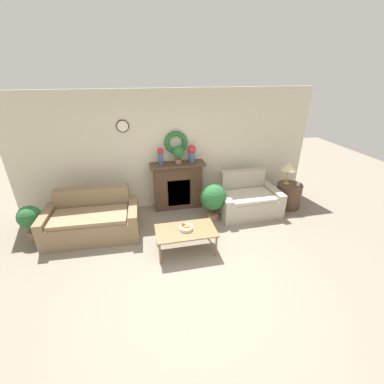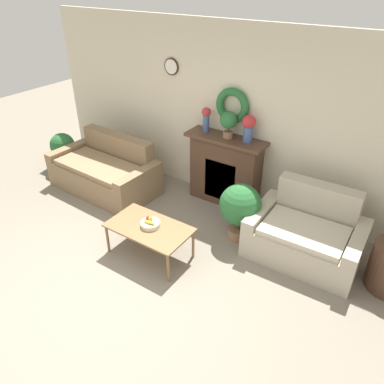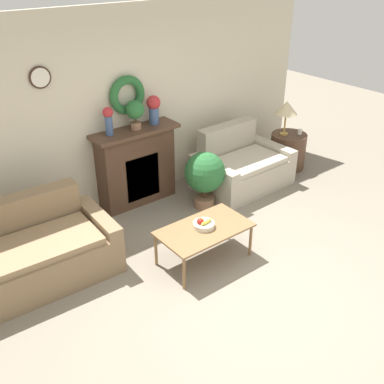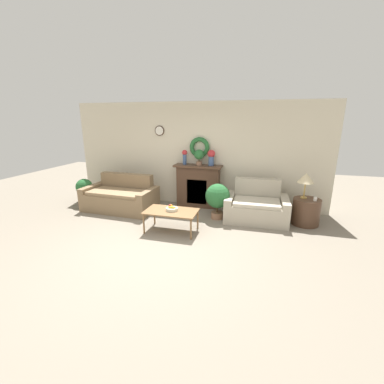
% 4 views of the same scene
% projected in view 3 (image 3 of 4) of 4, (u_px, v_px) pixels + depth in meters
% --- Properties ---
extents(ground_plane, '(16.00, 16.00, 0.00)m').
position_uv_depth(ground_plane, '(254.00, 297.00, 4.80)').
color(ground_plane, gray).
extents(wall_back, '(6.80, 0.18, 2.70)m').
position_uv_depth(wall_back, '(116.00, 111.00, 6.04)').
color(wall_back, beige).
rests_on(wall_back, ground_plane).
extents(fireplace, '(1.24, 0.41, 1.12)m').
position_uv_depth(fireplace, '(136.00, 166.00, 6.36)').
color(fireplace, '#4C3323').
rests_on(fireplace, ground_plane).
extents(couch_left, '(1.84, 1.03, 0.88)m').
position_uv_depth(couch_left, '(30.00, 255.00, 4.95)').
color(couch_left, '#846B4C').
rests_on(couch_left, ground_plane).
extents(loveseat_right, '(1.42, 0.98, 0.90)m').
position_uv_depth(loveseat_right, '(241.00, 167.00, 6.94)').
color(loveseat_right, '#B2A893').
rests_on(loveseat_right, ground_plane).
extents(coffee_table, '(1.08, 0.62, 0.45)m').
position_uv_depth(coffee_table, '(204.00, 231.00, 5.18)').
color(coffee_table, olive).
rests_on(coffee_table, ground_plane).
extents(fruit_bowl, '(0.25, 0.25, 0.12)m').
position_uv_depth(fruit_bowl, '(203.00, 224.00, 5.16)').
color(fruit_bowl, beige).
rests_on(fruit_bowl, coffee_table).
extents(side_table_by_loveseat, '(0.58, 0.58, 0.59)m').
position_uv_depth(side_table_by_loveseat, '(288.00, 151.00, 7.51)').
color(side_table_by_loveseat, '#4C3323').
rests_on(side_table_by_loveseat, ground_plane).
extents(table_lamp, '(0.35, 0.35, 0.56)m').
position_uv_depth(table_lamp, '(287.00, 108.00, 7.16)').
color(table_lamp, '#B28E42').
rests_on(table_lamp, side_table_by_loveseat).
extents(mug, '(0.07, 0.07, 0.09)m').
position_uv_depth(mug, '(300.00, 132.00, 7.35)').
color(mug, silver).
rests_on(mug, side_table_by_loveseat).
extents(vase_on_mantel_left, '(0.14, 0.14, 0.38)m').
position_uv_depth(vase_on_mantel_left, '(108.00, 119.00, 5.79)').
color(vase_on_mantel_left, '#3D5684').
rests_on(vase_on_mantel_left, fireplace).
extents(vase_on_mantel_right, '(0.19, 0.19, 0.40)m').
position_uv_depth(vase_on_mantel_right, '(154.00, 107.00, 6.17)').
color(vase_on_mantel_right, '#3D5684').
rests_on(vase_on_mantel_right, fireplace).
extents(potted_plant_on_mantel, '(0.26, 0.26, 0.40)m').
position_uv_depth(potted_plant_on_mantel, '(135.00, 111.00, 5.97)').
color(potted_plant_on_mantel, '#8E664C').
rests_on(potted_plant_on_mantel, fireplace).
extents(potted_plant_floor_by_loveseat, '(0.57, 0.57, 0.84)m').
position_uv_depth(potted_plant_floor_by_loveseat, '(205.00, 174.00, 6.23)').
color(potted_plant_floor_by_loveseat, '#8E664C').
rests_on(potted_plant_floor_by_loveseat, ground_plane).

